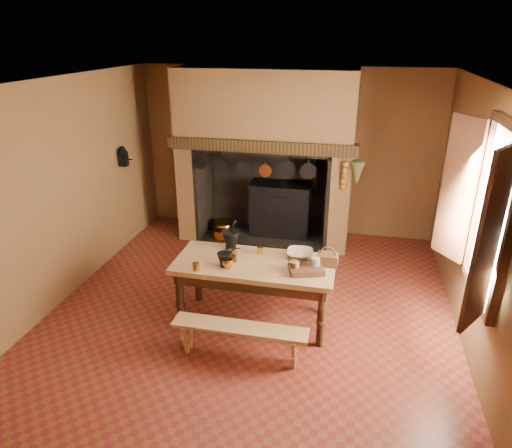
{
  "coord_description": "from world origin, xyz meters",
  "views": [
    {
      "loc": [
        1.12,
        -4.81,
        3.3
      ],
      "look_at": [
        -0.01,
        0.3,
        1.08
      ],
      "focal_mm": 32.0,
      "sensor_mm": 36.0,
      "label": 1
    }
  ],
  "objects": [
    {
      "name": "iron_range",
      "position": [
        -0.04,
        2.45,
        0.48
      ],
      "size": [
        1.12,
        0.55,
        1.6
      ],
      "color": "black",
      "rests_on": "floor"
    },
    {
      "name": "brass_cup",
      "position": [
        -0.19,
        -0.39,
        0.86
      ],
      "size": [
        0.14,
        0.14,
        0.1
      ],
      "primitive_type": "imported",
      "rotation": [
        0.0,
        0.0,
        -0.12
      ],
      "color": "#B9842A",
      "rests_on": "work_table"
    },
    {
      "name": "wall_left",
      "position": [
        -2.5,
        0.0,
        1.4
      ],
      "size": [
        0.02,
        5.5,
        2.8
      ],
      "primitive_type": "cube",
      "color": "brown",
      "rests_on": "floor"
    },
    {
      "name": "coffee_grinder",
      "position": [
        -0.18,
        -0.21,
        0.88
      ],
      "size": [
        0.15,
        0.11,
        0.17
      ],
      "rotation": [
        0.0,
        0.0,
        -0.02
      ],
      "color": "#3E1F13",
      "rests_on": "work_table"
    },
    {
      "name": "work_table",
      "position": [
        0.08,
        -0.2,
        0.68
      ],
      "size": [
        1.87,
        0.83,
        0.81
      ],
      "color": "tan",
      "rests_on": "floor"
    },
    {
      "name": "glass_jar",
      "position": [
        0.8,
        -0.25,
        0.89
      ],
      "size": [
        0.12,
        0.12,
        0.16
      ],
      "primitive_type": "cylinder",
      "rotation": [
        0.0,
        0.0,
        0.43
      ],
      "color": "beige",
      "rests_on": "work_table"
    },
    {
      "name": "onion_string",
      "position": [
        1.0,
        1.79,
        1.33
      ],
      "size": [
        0.12,
        0.1,
        0.46
      ],
      "primitive_type": null,
      "color": "#964E1B",
      "rests_on": "chimney_breast"
    },
    {
      "name": "mortar_small",
      "position": [
        -0.24,
        -0.36,
        0.9
      ],
      "size": [
        0.16,
        0.16,
        0.28
      ],
      "rotation": [
        0.0,
        0.0,
        0.11
      ],
      "color": "black",
      "rests_on": "work_table"
    },
    {
      "name": "herb_bunch",
      "position": [
        1.18,
        1.79,
        1.38
      ],
      "size": [
        0.2,
        0.2,
        0.35
      ],
      "primitive_type": "cone",
      "rotation": [
        3.14,
        0.0,
        0.0
      ],
      "color": "#515D2C",
      "rests_on": "chimney_breast"
    },
    {
      "name": "ceiling",
      "position": [
        0.0,
        0.0,
        2.8
      ],
      "size": [
        5.5,
        5.5,
        0.0
      ],
      "primitive_type": "plane",
      "rotation": [
        3.14,
        0.0,
        0.0
      ],
      "color": "silver",
      "rests_on": "back_wall"
    },
    {
      "name": "wooden_tray",
      "position": [
        0.7,
        -0.3,
        0.84
      ],
      "size": [
        0.44,
        0.37,
        0.06
      ],
      "primitive_type": "cube",
      "rotation": [
        0.0,
        0.0,
        0.31
      ],
      "color": "#3E1F13",
      "rests_on": "work_table"
    },
    {
      "name": "mortar_large",
      "position": [
        -0.29,
        0.11,
        0.94
      ],
      "size": [
        0.23,
        0.23,
        0.38
      ],
      "rotation": [
        0.0,
        0.0,
        -0.15
      ],
      "color": "black",
      "rests_on": "work_table"
    },
    {
      "name": "floor",
      "position": [
        0.0,
        0.0,
        0.0
      ],
      "size": [
        5.5,
        5.5,
        0.0
      ],
      "primitive_type": "plane",
      "color": "#602C16",
      "rests_on": "ground"
    },
    {
      "name": "window",
      "position": [
        2.35,
        -0.4,
        1.7
      ],
      "size": [
        0.39,
        1.75,
        1.76
      ],
      "color": "white",
      "rests_on": "wall_right"
    },
    {
      "name": "hanging_pans",
      "position": [
        -0.34,
        1.81,
        1.36
      ],
      "size": [
        1.92,
        0.29,
        0.27
      ],
      "color": "black",
      "rests_on": "chimney_breast"
    },
    {
      "name": "hearth_pans",
      "position": [
        -1.05,
        2.22,
        0.09
      ],
      "size": [
        0.51,
        0.62,
        0.2
      ],
      "color": "#B9842A",
      "rests_on": "floor"
    },
    {
      "name": "back_wall",
      "position": [
        0.0,
        2.75,
        1.4
      ],
      "size": [
        5.0,
        0.02,
        2.8
      ],
      "primitive_type": "cube",
      "color": "brown",
      "rests_on": "floor"
    },
    {
      "name": "stoneware_crock",
      "position": [
        0.57,
        -0.33,
        0.88
      ],
      "size": [
        0.11,
        0.11,
        0.13
      ],
      "primitive_type": "cylinder",
      "rotation": [
        0.0,
        0.0,
        0.03
      ],
      "color": "brown",
      "rests_on": "work_table"
    },
    {
      "name": "bench_back",
      "position": [
        0.08,
        0.53,
        0.33
      ],
      "size": [
        1.59,
        0.28,
        0.45
      ],
      "color": "tan",
      "rests_on": "floor"
    },
    {
      "name": "wicker_basket",
      "position": [
        0.91,
        -0.07,
        0.88
      ],
      "size": [
        0.24,
        0.18,
        0.23
      ],
      "rotation": [
        0.0,
        0.0,
        -0.04
      ],
      "color": "#4D2D17",
      "rests_on": "work_table"
    },
    {
      "name": "wall_front",
      "position": [
        0.0,
        -2.75,
        1.4
      ],
      "size": [
        5.0,
        0.02,
        2.8
      ],
      "primitive_type": "cube",
      "color": "brown",
      "rests_on": "floor"
    },
    {
      "name": "brass_mug_b",
      "position": [
        0.1,
        0.04,
        0.85
      ],
      "size": [
        0.09,
        0.09,
        0.08
      ],
      "primitive_type": "cylinder",
      "rotation": [
        0.0,
        0.0,
        0.36
      ],
      "color": "#B9842A",
      "rests_on": "work_table"
    },
    {
      "name": "bench_front",
      "position": [
        0.08,
        -0.91,
        0.31
      ],
      "size": [
        1.46,
        0.26,
        0.41
      ],
      "color": "tan",
      "rests_on": "floor"
    },
    {
      "name": "brass_mug_a",
      "position": [
        -0.52,
        -0.53,
        0.86
      ],
      "size": [
        0.09,
        0.09,
        0.09
      ],
      "primitive_type": "cylinder",
      "rotation": [
        0.0,
        0.0,
        0.07
      ],
      "color": "#B9842A",
      "rests_on": "work_table"
    },
    {
      "name": "mixing_bowl",
      "position": [
        0.58,
        0.06,
        0.85
      ],
      "size": [
        0.33,
        0.33,
        0.08
      ],
      "primitive_type": "imported",
      "rotation": [
        0.0,
        0.0,
        0.04
      ],
      "color": "#B5AE8B",
      "rests_on": "work_table"
    },
    {
      "name": "wall_right",
      "position": [
        2.5,
        0.0,
        1.4
      ],
      "size": [
        0.02,
        5.5,
        2.8
      ],
      "primitive_type": "cube",
      "color": "brown",
      "rests_on": "floor"
    },
    {
      "name": "wall_coffee_mill",
      "position": [
        -2.42,
        1.55,
        1.52
      ],
      "size": [
        0.23,
        0.16,
        0.31
      ],
      "color": "black",
      "rests_on": "wall_left"
    },
    {
      "name": "chimney_breast",
      "position": [
        -0.3,
        2.31,
        1.81
      ],
      "size": [
        2.95,
        0.96,
        2.8
      ],
      "color": "brown",
      "rests_on": "floor"
    }
  ]
}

